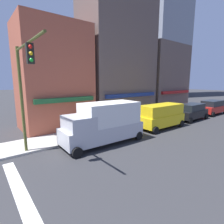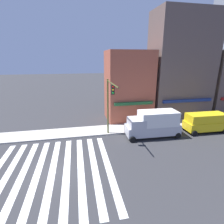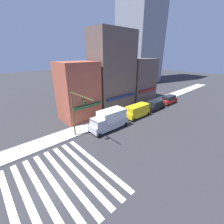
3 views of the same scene
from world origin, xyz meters
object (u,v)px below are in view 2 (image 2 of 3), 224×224
box_truck_silver (153,124)px  van_yellow (205,122)px  pedestrian_green_top (143,117)px  fire_hydrant (145,126)px  traffic_signal (110,100)px  pedestrian_grey_coat (169,117)px

box_truck_silver → van_yellow: bearing=1.7°
pedestrian_green_top → fire_hydrant: (-0.47, -2.04, -0.46)m
fire_hydrant → pedestrian_green_top: bearing=77.1°
traffic_signal → fire_hydrant: traffic_signal is taller
box_truck_silver → pedestrian_green_top: size_ratio=3.54×
box_truck_silver → pedestrian_grey_coat: box_truck_silver is taller
van_yellow → pedestrian_grey_coat: (-3.22, 3.06, -0.21)m
traffic_signal → pedestrian_grey_coat: 9.73m
traffic_signal → box_truck_silver: 5.84m
pedestrian_grey_coat → fire_hydrant: bearing=-21.8°
traffic_signal → pedestrian_grey_coat: (8.74, 2.53, -3.46)m
fire_hydrant → pedestrian_grey_coat: bearing=19.0°
fire_hydrant → van_yellow: bearing=-13.3°
van_yellow → fire_hydrant: bearing=168.2°
pedestrian_grey_coat → box_truck_silver: bearing=-1.3°
pedestrian_grey_coat → fire_hydrant: 4.21m
box_truck_silver → fire_hydrant: box_truck_silver is taller
box_truck_silver → pedestrian_grey_coat: size_ratio=3.54×
pedestrian_grey_coat → pedestrian_green_top: 3.55m
van_yellow → pedestrian_grey_coat: bearing=138.1°
pedestrian_green_top → fire_hydrant: size_ratio=2.10×
box_truck_silver → pedestrian_green_top: bearing=88.2°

